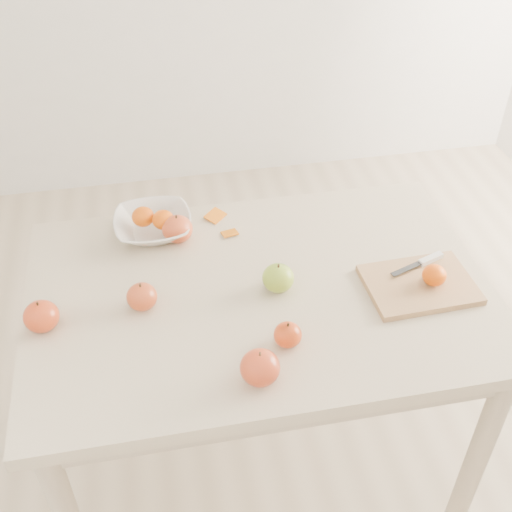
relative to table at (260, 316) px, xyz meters
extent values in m
plane|color=#C6B293|center=(0.00, 0.00, -0.65)|extent=(3.50, 3.50, 0.00)
cube|color=beige|center=(0.00, 0.00, 0.08)|extent=(1.20, 0.80, 0.04)
cylinder|color=#BCAA8E|center=(-0.54, 0.34, -0.30)|extent=(0.06, 0.06, 0.71)
cylinder|color=#BCAA8E|center=(0.54, 0.34, -0.30)|extent=(0.06, 0.06, 0.71)
cylinder|color=#BCAA8E|center=(0.54, -0.34, -0.30)|extent=(0.06, 0.06, 0.71)
cube|color=#A97F54|center=(0.41, -0.07, 0.11)|extent=(0.28, 0.21, 0.02)
ellipsoid|color=#E14D07|center=(0.44, -0.08, 0.14)|extent=(0.06, 0.06, 0.05)
imported|color=silver|center=(-0.25, 0.29, 0.13)|extent=(0.22, 0.22, 0.05)
ellipsoid|color=#CD5D07|center=(-0.28, 0.30, 0.15)|extent=(0.06, 0.06, 0.06)
ellipsoid|color=#E55D08|center=(-0.22, 0.28, 0.15)|extent=(0.06, 0.06, 0.05)
cube|color=#D3660E|center=(-0.07, 0.33, 0.10)|extent=(0.07, 0.07, 0.01)
cube|color=#CB660E|center=(-0.04, 0.24, 0.10)|extent=(0.05, 0.04, 0.01)
cube|color=white|center=(0.47, 0.00, 0.12)|extent=(0.08, 0.04, 0.01)
cube|color=#383B3F|center=(0.39, -0.02, 0.12)|extent=(0.09, 0.05, 0.00)
ellipsoid|color=#699A18|center=(0.05, -0.01, 0.14)|extent=(0.08, 0.08, 0.07)
ellipsoid|color=#A6130D|center=(-0.54, -0.04, 0.14)|extent=(0.09, 0.09, 0.08)
ellipsoid|color=maroon|center=(0.03, -0.20, 0.13)|extent=(0.07, 0.07, 0.06)
ellipsoid|color=maroon|center=(-0.19, 0.24, 0.14)|extent=(0.09, 0.09, 0.08)
ellipsoid|color=#A00E09|center=(-0.06, -0.29, 0.14)|extent=(0.09, 0.09, 0.08)
ellipsoid|color=maroon|center=(-0.30, -0.01, 0.13)|extent=(0.08, 0.08, 0.07)
camera|label=1|loc=(-0.24, -1.20, 1.23)|focal=45.00mm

